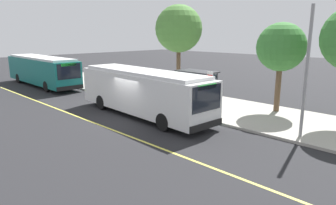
{
  "coord_description": "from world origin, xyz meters",
  "views": [
    {
      "loc": [
        14.8,
        -11.33,
        5.21
      ],
      "look_at": [
        2.64,
        0.72,
        1.32
      ],
      "focal_mm": 32.52,
      "sensor_mm": 36.0,
      "label": 1
    }
  ],
  "objects_px": {
    "waiting_bench": "(195,98)",
    "route_sign_post": "(210,87)",
    "transit_bus_main": "(143,91)",
    "transit_bus_second": "(42,70)"
  },
  "relations": [
    {
      "from": "waiting_bench",
      "to": "route_sign_post",
      "type": "relative_size",
      "value": 0.57
    },
    {
      "from": "transit_bus_main",
      "to": "route_sign_post",
      "type": "distance_m",
      "value": 4.28
    },
    {
      "from": "transit_bus_second",
      "to": "route_sign_post",
      "type": "xyz_separation_m",
      "value": [
        19.4,
        2.45,
        0.34
      ]
    },
    {
      "from": "transit_bus_main",
      "to": "route_sign_post",
      "type": "height_order",
      "value": "same"
    },
    {
      "from": "waiting_bench",
      "to": "route_sign_post",
      "type": "xyz_separation_m",
      "value": [
        2.55,
        -1.66,
        1.32
      ]
    },
    {
      "from": "transit_bus_second",
      "to": "waiting_bench",
      "type": "relative_size",
      "value": 7.51
    },
    {
      "from": "waiting_bench",
      "to": "transit_bus_second",
      "type": "bearing_deg",
      "value": -166.31
    },
    {
      "from": "transit_bus_main",
      "to": "transit_bus_second",
      "type": "relative_size",
      "value": 0.91
    },
    {
      "from": "waiting_bench",
      "to": "transit_bus_main",
      "type": "bearing_deg",
      "value": -100.06
    },
    {
      "from": "route_sign_post",
      "to": "transit_bus_main",
      "type": "bearing_deg",
      "value": -141.09
    }
  ]
}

